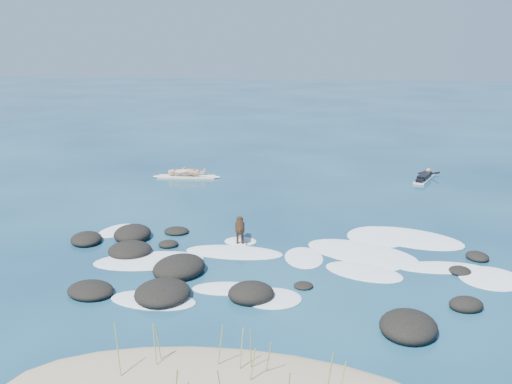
# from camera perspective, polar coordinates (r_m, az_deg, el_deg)

# --- Properties ---
(ground) EXTENTS (160.00, 160.00, 0.00)m
(ground) POSITION_cam_1_polar(r_m,az_deg,el_deg) (18.41, 2.33, -6.11)
(ground) COLOR #0A2642
(ground) RESTS_ON ground
(dune_grass) EXTENTS (4.50, 1.92, 1.20)m
(dune_grass) POSITION_cam_1_polar(r_m,az_deg,el_deg) (11.22, -2.54, -17.47)
(dune_grass) COLOR olive
(dune_grass) RESTS_ON ground
(reef_rocks) EXTENTS (14.60, 7.17, 0.64)m
(reef_rocks) POSITION_cam_1_polar(r_m,az_deg,el_deg) (16.59, -5.33, -8.16)
(reef_rocks) COLOR black
(reef_rocks) RESTS_ON ground
(breaking_foam) EXTENTS (13.99, 8.30, 0.12)m
(breaking_foam) POSITION_cam_1_polar(r_m,az_deg,el_deg) (18.17, 6.49, -6.46)
(breaking_foam) COLOR white
(breaking_foam) RESTS_ON ground
(standing_surfer_rig) EXTENTS (3.36, 0.91, 1.91)m
(standing_surfer_rig) POSITION_cam_1_polar(r_m,az_deg,el_deg) (28.19, -6.99, 2.91)
(standing_surfer_rig) COLOR #FAEEC8
(standing_surfer_rig) RESTS_ON ground
(paddling_surfer_rig) EXTENTS (1.44, 2.44, 0.43)m
(paddling_surfer_rig) POSITION_cam_1_polar(r_m,az_deg,el_deg) (28.85, 16.49, 1.44)
(paddling_surfer_rig) COLOR silver
(paddling_surfer_rig) RESTS_ON ground
(dog) EXTENTS (0.48, 1.27, 0.81)m
(dog) POSITION_cam_1_polar(r_m,az_deg,el_deg) (19.18, -1.62, -3.52)
(dog) COLOR black
(dog) RESTS_ON ground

